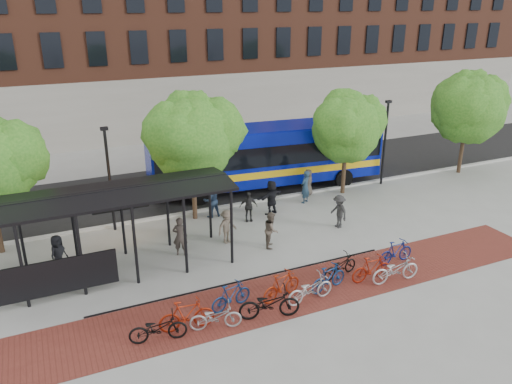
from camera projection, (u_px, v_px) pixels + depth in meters
name	position (u px, v px, depth m)	size (l,w,h in m)	color
ground	(276.00, 233.00, 24.06)	(160.00, 160.00, 0.00)	#9E9E99
asphalt_street	(218.00, 182.00, 30.87)	(160.00, 8.00, 0.01)	black
curb	(243.00, 203.00, 27.44)	(160.00, 0.25, 0.12)	#B7B7B2
brick_strip	(287.00, 294.00, 19.03)	(24.00, 3.00, 0.01)	maroon
bike_rack_rail	(247.00, 290.00, 19.29)	(12.00, 0.05, 0.95)	black
building_brick	(249.00, 7.00, 46.48)	(55.00, 14.00, 20.00)	brown
bus_shelter	(96.00, 205.00, 19.45)	(10.60, 3.07, 3.60)	black
tree_b	(193.00, 133.00, 24.20)	(5.15, 4.20, 6.47)	#382619
tree_c	(348.00, 124.00, 27.81)	(4.66, 3.80, 5.92)	#382619
tree_d	(469.00, 104.00, 31.13)	(5.39, 4.40, 6.55)	#382619
lamp_post_left	(109.00, 177.00, 23.45)	(0.35, 0.20, 5.12)	black
lamp_post_right	(385.00, 140.00, 29.61)	(0.35, 0.20, 5.12)	black
bus	(266.00, 153.00, 29.30)	(13.97, 4.33, 3.71)	#08169F
bike_0	(158.00, 328.00, 16.22)	(0.66, 1.89, 1.00)	black
bike_1	(187.00, 315.00, 16.77)	(0.54, 1.91, 1.15)	maroon
bike_2	(216.00, 317.00, 16.85)	(0.62, 1.79, 0.94)	#9A9A9C
bike_3	(231.00, 296.00, 17.97)	(0.48, 1.70, 1.02)	navy
bike_4	(269.00, 304.00, 17.41)	(0.76, 2.17, 1.14)	black
bike_5	(282.00, 286.00, 18.56)	(0.51, 1.81, 1.09)	#9D290E
bike_6	(310.00, 289.00, 18.40)	(0.68, 1.95, 1.03)	#AFAFB2
bike_7	(329.00, 278.00, 19.13)	(0.49, 1.74, 1.05)	navy
bike_8	(340.00, 266.00, 20.12)	(0.61, 1.74, 0.91)	black
bike_9	(372.00, 268.00, 19.76)	(0.51, 1.80, 1.08)	maroon
bike_10	(395.00, 269.00, 19.68)	(0.73, 2.09, 1.10)	#B1B0B3
bike_11	(396.00, 252.00, 21.13)	(0.49, 1.73, 1.04)	navy
pedestrian_0	(58.00, 254.00, 20.31)	(0.80, 0.52, 1.64)	black
pedestrian_1	(180.00, 236.00, 21.68)	(0.65, 0.43, 1.79)	#3C3530
pedestrian_2	(211.00, 200.00, 25.59)	(0.89, 0.69, 1.83)	#20314C
pedestrian_3	(227.00, 227.00, 22.82)	(1.05, 0.60, 1.62)	#665A4C
pedestrian_4	(248.00, 207.00, 25.12)	(0.92, 0.38, 1.56)	#292929
pedestrian_5	(271.00, 197.00, 25.93)	(1.70, 0.54, 1.84)	black
pedestrian_6	(308.00, 182.00, 28.54)	(0.75, 0.49, 1.54)	#443D36
pedestrian_7	(305.00, 187.00, 27.41)	(0.67, 0.44, 1.84)	#1F364A
pedestrian_8	(271.00, 230.00, 22.45)	(0.81, 0.63, 1.67)	brown
pedestrian_9	(339.00, 211.00, 24.39)	(1.09, 0.63, 1.68)	#2B2B2B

